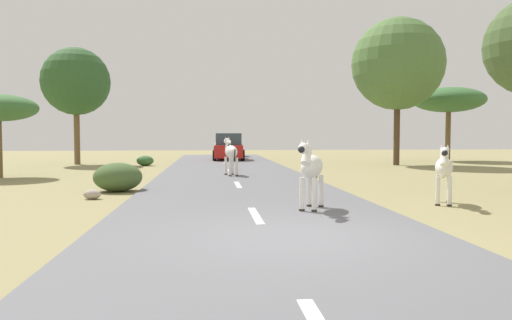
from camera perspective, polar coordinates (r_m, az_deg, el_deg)
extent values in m
plane|color=#8E8456|center=(7.90, 5.02, -9.32)|extent=(90.00, 90.00, 0.00)
cube|color=slate|center=(7.82, 1.38, -9.25)|extent=(6.00, 64.00, 0.05)
cube|color=silver|center=(9.77, -0.06, -6.61)|extent=(0.16, 2.00, 0.01)
cube|color=silver|center=(15.70, -2.18, -2.96)|extent=(0.16, 2.00, 0.01)
cube|color=silver|center=(21.67, -3.13, -1.31)|extent=(0.16, 2.00, 0.01)
cube|color=silver|center=(27.65, -3.67, -0.38)|extent=(0.16, 2.00, 0.01)
cube|color=silver|center=(33.64, -4.01, 0.22)|extent=(0.16, 2.00, 0.01)
ellipsoid|color=silver|center=(10.57, 6.68, -0.77)|extent=(0.84, 1.15, 0.50)
cylinder|color=silver|center=(10.32, 5.49, -4.08)|extent=(0.14, 0.14, 0.73)
cylinder|color=#28231E|center=(10.36, 5.48, -5.94)|extent=(0.16, 0.16, 0.05)
cylinder|color=silver|center=(10.25, 6.97, -4.13)|extent=(0.14, 0.14, 0.73)
cylinder|color=#28231E|center=(10.30, 6.96, -6.01)|extent=(0.16, 0.16, 0.05)
cylinder|color=silver|center=(10.99, 6.38, -3.65)|extent=(0.14, 0.14, 0.73)
cylinder|color=#28231E|center=(11.03, 6.37, -5.40)|extent=(0.16, 0.16, 0.05)
cylinder|color=silver|center=(10.93, 7.77, -3.70)|extent=(0.14, 0.14, 0.73)
cylinder|color=#28231E|center=(10.98, 7.76, -5.46)|extent=(0.16, 0.16, 0.05)
cylinder|color=silver|center=(10.06, 6.04, 0.52)|extent=(0.34, 0.43, 0.43)
cube|color=black|center=(10.05, 6.04, 1.02)|extent=(0.19, 0.34, 0.30)
ellipsoid|color=silver|center=(9.81, 5.70, 1.39)|extent=(0.37, 0.50, 0.23)
ellipsoid|color=black|center=(9.63, 5.44, 1.26)|extent=(0.19, 0.21, 0.14)
cone|color=silver|center=(9.93, 5.49, 2.08)|extent=(0.12, 0.12, 0.14)
cone|color=silver|center=(9.90, 6.25, 2.08)|extent=(0.12, 0.12, 0.14)
cylinder|color=black|center=(11.09, 7.30, -1.10)|extent=(0.10, 0.15, 0.43)
ellipsoid|color=silver|center=(12.47, 21.51, -0.82)|extent=(0.82, 1.09, 0.48)
cylinder|color=silver|center=(12.18, 20.87, -3.50)|extent=(0.14, 0.14, 0.69)
cylinder|color=#28231E|center=(12.22, 20.84, -5.00)|extent=(0.16, 0.16, 0.05)
cylinder|color=silver|center=(12.18, 22.09, -3.52)|extent=(0.14, 0.14, 0.69)
cylinder|color=#28231E|center=(12.22, 22.06, -5.02)|extent=(0.16, 0.16, 0.05)
cylinder|color=silver|center=(12.84, 20.87, -3.17)|extent=(0.14, 0.14, 0.69)
cylinder|color=#28231E|center=(12.88, 20.84, -4.60)|extent=(0.16, 0.16, 0.05)
cylinder|color=silver|center=(12.85, 22.02, -3.19)|extent=(0.14, 0.14, 0.69)
cylinder|color=#28231E|center=(12.88, 21.99, -4.62)|extent=(0.16, 0.16, 0.05)
cylinder|color=silver|center=(11.97, 21.56, 0.21)|extent=(0.33, 0.41, 0.41)
cube|color=black|center=(11.96, 21.57, 0.61)|extent=(0.18, 0.32, 0.28)
ellipsoid|color=silver|center=(11.72, 21.59, 0.90)|extent=(0.36, 0.48, 0.22)
ellipsoid|color=black|center=(11.54, 21.60, 0.79)|extent=(0.18, 0.20, 0.13)
cone|color=silver|center=(11.83, 21.28, 1.46)|extent=(0.11, 0.11, 0.13)
cone|color=silver|center=(11.83, 21.90, 1.45)|extent=(0.11, 0.11, 0.13)
cylinder|color=black|center=(12.98, 21.48, -1.09)|extent=(0.10, 0.14, 0.41)
ellipsoid|color=silver|center=(19.26, -2.98, 0.99)|extent=(0.65, 1.15, 0.51)
cylinder|color=silver|center=(19.66, -2.84, -0.68)|extent=(0.13, 0.13, 0.74)
cylinder|color=#28231E|center=(19.69, -2.84, -1.68)|extent=(0.15, 0.15, 0.05)
cylinder|color=silver|center=(19.60, -3.62, -0.70)|extent=(0.13, 0.13, 0.74)
cylinder|color=#28231E|center=(19.62, -3.62, -1.70)|extent=(0.15, 0.15, 0.05)
cylinder|color=silver|center=(18.98, -2.30, -0.81)|extent=(0.13, 0.13, 0.74)
cylinder|color=#28231E|center=(19.01, -2.30, -1.85)|extent=(0.15, 0.15, 0.05)
cylinder|color=silver|center=(18.91, -3.11, -0.83)|extent=(0.13, 0.13, 0.74)
cylinder|color=#28231E|center=(18.94, -3.10, -1.87)|extent=(0.15, 0.15, 0.05)
cylinder|color=silver|center=(19.75, -3.36, 1.80)|extent=(0.27, 0.42, 0.44)
cube|color=black|center=(19.75, -3.36, 2.06)|extent=(0.11, 0.36, 0.30)
ellipsoid|color=silver|center=(20.00, -3.54, 2.28)|extent=(0.29, 0.50, 0.24)
ellipsoid|color=black|center=(20.18, -3.67, 2.24)|extent=(0.17, 0.19, 0.14)
cone|color=silver|center=(19.90, -3.27, 2.62)|extent=(0.11, 0.11, 0.14)
cone|color=silver|center=(19.86, -3.65, 2.61)|extent=(0.11, 0.11, 0.14)
cylinder|color=black|center=(18.74, -2.56, 0.63)|extent=(0.07, 0.16, 0.44)
cube|color=red|center=(31.65, -3.27, 1.10)|extent=(1.98, 4.27, 0.80)
cube|color=#334751|center=(31.44, -3.27, 2.51)|extent=(1.73, 2.27, 0.76)
cube|color=black|center=(33.82, -3.26, 0.76)|extent=(1.72, 0.23, 0.24)
cylinder|color=black|center=(33.02, -1.70, 0.76)|extent=(0.25, 0.69, 0.68)
cylinder|color=black|center=(33.03, -4.82, 0.75)|extent=(0.25, 0.69, 0.68)
cylinder|color=black|center=(30.32, -1.57, 0.56)|extent=(0.25, 0.69, 0.68)
cylinder|color=black|center=(30.33, -4.98, 0.55)|extent=(0.25, 0.69, 0.68)
cube|color=white|center=(37.13, -3.37, 1.38)|extent=(2.00, 4.28, 0.80)
cube|color=#334751|center=(36.91, -3.34, 2.58)|extent=(1.75, 2.28, 0.76)
cube|color=black|center=(39.29, -3.64, 1.07)|extent=(1.72, 0.24, 0.24)
cylinder|color=black|center=(38.57, -2.21, 1.09)|extent=(0.25, 0.69, 0.68)
cylinder|color=black|center=(38.41, -4.88, 1.07)|extent=(0.25, 0.69, 0.68)
cylinder|color=black|center=(35.88, -1.74, 0.94)|extent=(0.25, 0.69, 0.68)
cylinder|color=black|center=(35.72, -4.61, 0.92)|extent=(0.25, 0.69, 0.68)
cylinder|color=#4C3823|center=(27.70, 16.44, 3.10)|extent=(0.34, 0.34, 3.57)
sphere|color=#4C7038|center=(27.98, 16.55, 10.91)|extent=(5.05, 5.05, 5.05)
cylinder|color=brown|center=(33.26, 21.92, 2.60)|extent=(0.32, 0.32, 3.14)
ellipsoid|color=#386633|center=(33.34, 22.00, 6.67)|extent=(4.54, 4.54, 1.59)
cylinder|color=brown|center=(29.10, -20.58, 2.65)|extent=(0.33, 0.33, 3.19)
sphere|color=#2D5628|center=(29.26, -20.69, 8.77)|extent=(3.81, 3.81, 3.81)
ellipsoid|color=#386633|center=(26.75, -13.09, -0.09)|extent=(0.92, 0.83, 0.55)
ellipsoid|color=#425B2D|center=(14.80, -16.15, -1.97)|extent=(1.43, 1.29, 0.86)
ellipsoid|color=#A89E8C|center=(13.26, -18.96, -3.90)|extent=(0.45, 0.33, 0.25)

